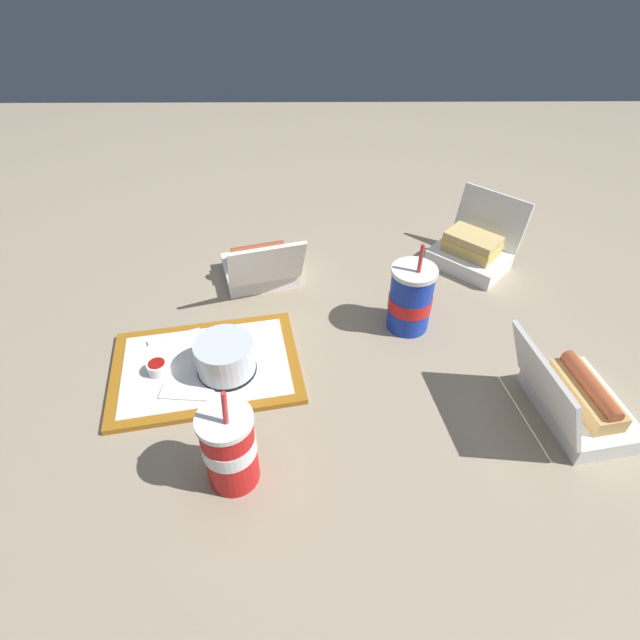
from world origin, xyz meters
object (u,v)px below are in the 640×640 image
Objects in this scene: plastic_fork at (174,338)px; soda_cup_back at (230,448)px; clamshell_hotdog_right at (577,401)px; cake_container at (225,358)px; soda_cup_front at (411,299)px; clamshell_hotdog_center at (260,266)px; food_tray at (206,367)px; ketchup_cup at (158,367)px; clamshell_sandwich_front at (472,250)px.

soda_cup_back is at bearing -84.66° from plastic_fork.
plastic_fork is 0.79m from clamshell_hotdog_right.
soda_cup_front is at bearing 21.28° from cake_container.
cake_container is at bearing -97.26° from clamshell_hotdog_center.
soda_cup_front reaches higher than cake_container.
food_tray is at bearing -162.82° from soda_cup_front.
clamshell_hotdog_right is at bearing -7.55° from ketchup_cup.
ketchup_cup is at bearing 172.45° from clamshell_hotdog_right.
clamshell_hotdog_center is (-0.53, -0.06, -0.00)m from clamshell_sandwich_front.
soda_cup_back is (0.09, -0.24, 0.07)m from food_tray.
soda_cup_back is at bearing -70.39° from food_tray.
ketchup_cup is 0.16× the size of clamshell_sandwich_front.
soda_cup_front is 1.00× the size of soda_cup_back.
soda_cup_front is at bearing -27.38° from clamshell_hotdog_center.
soda_cup_front reaches higher than clamshell_sandwich_front.
clamshell_sandwich_front and clamshell_hotdog_center have the same top height.
clamshell_hotdog_right reaches higher than ketchup_cup.
cake_container is at bearing -58.67° from plastic_fork.
soda_cup_back reaches higher than food_tray.
clamshell_sandwich_front is at bearing 30.72° from food_tray.
soda_cup_front is (0.42, 0.13, 0.07)m from food_tray.
clamshell_sandwich_front is 0.98× the size of clamshell_hotdog_center.
clamshell_hotdog_right is at bearing -35.43° from clamshell_hotdog_center.
cake_container is at bearing -158.72° from soda_cup_front.
food_tray is 1.64× the size of clamshell_hotdog_center.
cake_container is 1.06× the size of plastic_fork.
ketchup_cup is at bearing -167.25° from food_tray.
soda_cup_back is at bearing -131.01° from clamshell_sandwich_front.
soda_cup_back is (-0.53, -0.61, 0.03)m from clamshell_sandwich_front.
food_tray is at bearing -105.85° from clamshell_hotdog_center.
cake_container is 0.69m from clamshell_sandwich_front.
food_tray is 10.30× the size of ketchup_cup.
ketchup_cup is at bearing -117.64° from plastic_fork.
soda_cup_back reaches higher than plastic_fork.
soda_cup_front reaches higher than food_tray.
cake_container is 0.16m from plastic_fork.
food_tray is 0.72m from clamshell_sandwich_front.
food_tray is 1.95× the size of soda_cup_front.
clamshell_hotdog_center reaches higher than ketchup_cup.
cake_container reaches higher than ketchup_cup.
clamshell_hotdog_right is at bearing -81.77° from clamshell_sandwich_front.
ketchup_cup is 0.10m from plastic_fork.
ketchup_cup is 0.54m from soda_cup_front.
ketchup_cup is (-0.09, -0.02, 0.02)m from food_tray.
clamshell_hotdog_right is (0.69, -0.12, 0.03)m from food_tray.
cake_container reaches higher than food_tray.
clamshell_hotdog_center is at bearing 82.74° from cake_container.
ketchup_cup is 0.19× the size of soda_cup_front.
soda_cup_front reaches higher than clamshell_hotdog_center.
food_tray is 0.70m from clamshell_hotdog_right.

